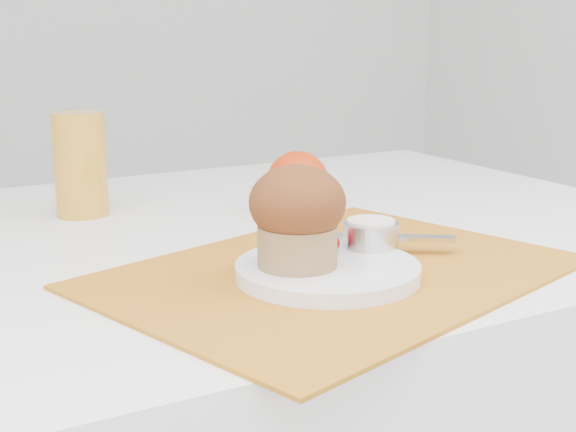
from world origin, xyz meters
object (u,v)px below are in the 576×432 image
plate (328,271)px  muffin (297,215)px  orange (298,182)px  juice_glass (80,164)px

plate → muffin: size_ratio=1.83×
plate → muffin: bearing=163.8°
muffin → orange: bearing=59.9°
orange → juice_glass: size_ratio=0.61×
juice_glass → muffin: 0.40m
orange → plate: bearing=-114.2°
plate → juice_glass: juice_glass is taller
plate → orange: (0.12, 0.27, 0.03)m
plate → juice_glass: 0.42m
orange → juice_glass: (-0.25, 0.13, 0.03)m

